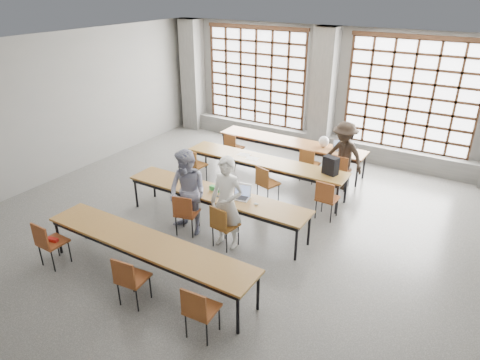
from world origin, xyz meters
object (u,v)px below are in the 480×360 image
chair_back_mid (309,162)px  green_box (215,189)px  chair_near_mid (129,276)px  red_pouch (52,240)px  chair_mid_left (194,163)px  chair_back_right (340,169)px  chair_mid_centre (266,181)px  chair_near_left (48,240)px  plastic_bag (324,141)px  desk_row_a (290,143)px  backpack (331,166)px  student_male (227,203)px  phone (220,196)px  laptop_back (340,147)px  desk_row_d (147,245)px  chair_front_right (223,223)px  desk_row_c (215,196)px  laptop_front (241,194)px  desk_row_b (264,163)px  mouse (256,204)px  chair_mid_right (326,196)px  student_female (188,193)px  chair_back_left (233,145)px  chair_near_right (199,308)px  student_back (343,156)px

chair_back_mid → green_box: (-0.84, -2.82, 0.24)m
chair_near_mid → red_pouch: (-1.91, 0.08, -0.04)m
chair_back_mid → chair_mid_left: bearing=-147.3°
chair_back_right → chair_mid_centre: 1.92m
chair_near_left → plastic_bag: 6.76m
desk_row_a → backpack: backpack is taller
student_male → chair_mid_left: bearing=136.0°
desk_row_a → plastic_bag: plastic_bag is taller
desk_row_a → green_box: 3.45m
chair_near_left → plastic_bag: size_ratio=3.08×
chair_near_mid → phone: bearing=91.6°
backpack → plastic_bag: 1.69m
laptop_back → phone: (-1.14, -3.73, -0.05)m
desk_row_d → chair_near_mid: 0.67m
chair_mid_left → chair_front_right: bearing=-42.8°
plastic_bag → laptop_back: bearing=7.2°
backpack → chair_front_right: bearing=-95.5°
desk_row_c → chair_mid_centre: 1.45m
desk_row_c → chair_mid_left: chair_mid_left is taller
green_box → chair_mid_left: bearing=139.6°
laptop_front → red_pouch: (-2.20, -2.70, -0.29)m
desk_row_b → plastic_bag: size_ratio=13.99×
desk_row_d → chair_back_right: (1.55, 4.94, -0.13)m
green_box → chair_mid_centre: bearing=70.6°
desk_row_a → backpack: size_ratio=10.00×
chair_near_left → laptop_front: (2.20, 2.78, 0.25)m
desk_row_b → chair_mid_centre: bearing=-59.0°
mouse → backpack: 2.19m
chair_mid_right → chair_back_right: bearing=98.7°
student_female → backpack: student_female is taller
chair_front_right → chair_near_left: 3.04m
chair_back_left → chair_near_left: size_ratio=1.00×
desk_row_b → chair_back_right: bearing=29.6°
chair_front_right → chair_near_mid: (-0.34, -2.04, 0.00)m
chair_near_right → green_box: chair_near_right is taller
chair_near_mid → plastic_bag: (0.64, 6.25, 0.34)m
chair_mid_left → mouse: 2.90m
chair_mid_centre → red_pouch: chair_mid_centre is taller
chair_mid_right → phone: 2.22m
backpack → red_pouch: size_ratio=2.00×
desk_row_a → chair_near_right: (1.56, -6.20, -0.13)m
chair_near_left → student_back: 6.56m
chair_near_mid → chair_near_right: 1.30m
desk_row_b → chair_front_right: 2.70m
chair_near_mid → student_back: (1.34, 5.70, 0.29)m
green_box → backpack: (1.68, 1.98, 0.15)m
chair_mid_right → backpack: backpack is taller
desk_row_b → mouse: bearing=-65.6°
desk_row_a → chair_back_mid: size_ratio=4.55×
chair_front_right → student_female: size_ratio=0.51×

